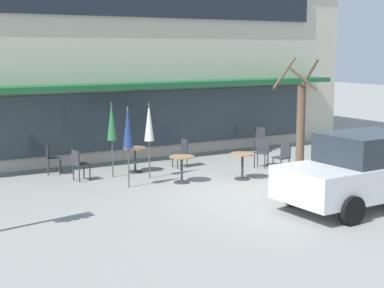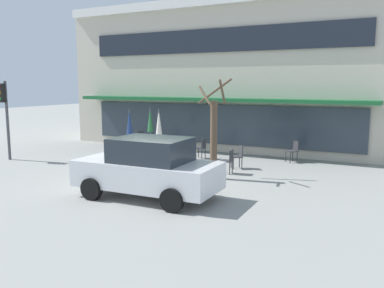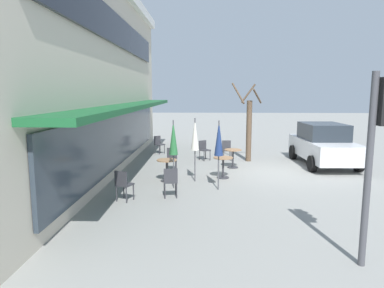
% 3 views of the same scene
% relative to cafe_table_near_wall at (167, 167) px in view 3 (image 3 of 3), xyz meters
% --- Properties ---
extents(ground_plane, '(80.00, 80.00, 0.00)m').
position_rel_cafe_table_near_wall_xyz_m(ground_plane, '(1.39, -4.04, -0.52)').
color(ground_plane, gray).
extents(building_facade, '(17.21, 9.10, 7.37)m').
position_rel_cafe_table_near_wall_xyz_m(building_facade, '(1.39, 5.92, 3.17)').
color(building_facade, beige).
rests_on(building_facade, ground).
extents(cafe_table_near_wall, '(0.70, 0.70, 0.76)m').
position_rel_cafe_table_near_wall_xyz_m(cafe_table_near_wall, '(0.00, 0.00, 0.00)').
color(cafe_table_near_wall, '#333338').
rests_on(cafe_table_near_wall, ground).
extents(cafe_table_streetside, '(0.70, 0.70, 0.76)m').
position_rel_cafe_table_near_wall_xyz_m(cafe_table_streetside, '(0.52, -1.98, 0.00)').
color(cafe_table_streetside, '#333338').
rests_on(cafe_table_streetside, ground).
extents(cafe_table_by_tree, '(0.70, 0.70, 0.76)m').
position_rel_cafe_table_near_wall_xyz_m(cafe_table_by_tree, '(2.24, -2.47, 0.00)').
color(cafe_table_by_tree, '#333338').
rests_on(cafe_table_by_tree, ground).
extents(patio_umbrella_green_folded, '(0.28, 0.28, 2.20)m').
position_rel_cafe_table_near_wall_xyz_m(patio_umbrella_green_folded, '(0.01, -0.98, 1.11)').
color(patio_umbrella_green_folded, '#4C4C51').
rests_on(patio_umbrella_green_folded, ground).
extents(patio_umbrella_cream_folded, '(0.28, 0.28, 2.20)m').
position_rel_cafe_table_near_wall_xyz_m(patio_umbrella_cream_folded, '(-1.00, -1.74, 1.11)').
color(patio_umbrella_cream_folded, '#4C4C51').
rests_on(patio_umbrella_cream_folded, ground).
extents(patio_umbrella_corner_open, '(0.28, 0.28, 2.20)m').
position_rel_cafe_table_near_wall_xyz_m(patio_umbrella_corner_open, '(-0.86, -0.32, 1.11)').
color(patio_umbrella_corner_open, '#4C4C51').
rests_on(patio_umbrella_corner_open, ground).
extents(cafe_chair_0, '(0.57, 0.57, 0.89)m').
position_rel_cafe_table_near_wall_xyz_m(cafe_chair_0, '(5.43, 0.99, 0.01)').
color(cafe_chair_0, '#333338').
rests_on(cafe_chair_0, ground).
extents(cafe_chair_1, '(0.53, 0.53, 0.89)m').
position_rel_cafe_table_near_wall_xyz_m(cafe_chair_1, '(-2.28, 0.99, 0.01)').
color(cafe_chair_1, '#333338').
rests_on(cafe_chair_1, ground).
extents(cafe_chair_2, '(0.56, 0.56, 0.89)m').
position_rel_cafe_table_near_wall_xyz_m(cafe_chair_2, '(3.83, -1.29, 0.01)').
color(cafe_chair_2, '#333338').
rests_on(cafe_chair_2, ground).
extents(cafe_chair_3, '(0.41, 0.41, 0.89)m').
position_rel_cafe_table_near_wall_xyz_m(cafe_chair_3, '(1.62, -0.02, 0.01)').
color(cafe_chair_3, '#333338').
rests_on(cafe_chair_3, ground).
extents(cafe_chair_4, '(0.43, 0.43, 0.89)m').
position_rel_cafe_table_near_wall_xyz_m(cafe_chair_4, '(3.84, -2.33, 0.01)').
color(cafe_chair_4, '#333338').
rests_on(cafe_chair_4, ground).
extents(cafe_chair_5, '(0.46, 0.46, 0.89)m').
position_rel_cafe_table_near_wall_xyz_m(cafe_chair_5, '(-1.88, -0.31, 0.01)').
color(cafe_chair_5, '#333338').
rests_on(cafe_chair_5, ground).
extents(parked_sedan, '(4.25, 2.11, 1.76)m').
position_rel_cafe_table_near_wall_xyz_m(parked_sedan, '(2.98, -6.36, 0.36)').
color(parked_sedan, silver).
rests_on(parked_sedan, ground).
extents(street_tree, '(1.15, 1.34, 3.49)m').
position_rel_cafe_table_near_wall_xyz_m(street_tree, '(3.66, -3.27, 1.04)').
color(street_tree, brown).
rests_on(street_tree, ground).
extents(traffic_light_pole, '(0.26, 0.44, 3.40)m').
position_rel_cafe_table_near_wall_xyz_m(traffic_light_pole, '(-5.73, -4.19, 1.78)').
color(traffic_light_pole, '#47474C').
rests_on(traffic_light_pole, ground).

